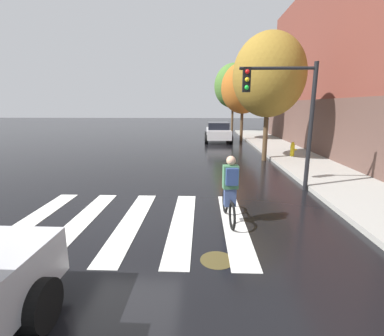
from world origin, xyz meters
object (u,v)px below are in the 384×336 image
object	(u,v)px
manhole_cover	(217,260)
fire_hydrant	(292,149)
street_tree_mid	(243,88)
traffic_light_near	(287,105)
cyclist	(230,190)
street_tree_near	(269,75)
sedan_mid	(218,132)
street_tree_far	(233,86)

from	to	relation	value
manhole_cover	fire_hydrant	distance (m)	11.34
manhole_cover	street_tree_mid	world-z (taller)	street_tree_mid
traffic_light_near	manhole_cover	bearing A→B (deg)	-118.08
traffic_light_near	fire_hydrant	bearing A→B (deg)	69.28
cyclist	street_tree_mid	bearing A→B (deg)	81.26
street_tree_near	sedan_mid	bearing A→B (deg)	104.50
street_tree_mid	sedan_mid	bearing A→B (deg)	-160.15
traffic_light_near	fire_hydrant	distance (m)	6.61
manhole_cover	sedan_mid	distance (m)	17.74
sedan_mid	cyclist	distance (m)	15.96
street_tree_near	street_tree_mid	world-z (taller)	street_tree_near
cyclist	street_tree_near	distance (m)	9.20
traffic_light_near	street_tree_far	size ratio (longest dim) A/B	0.57
fire_hydrant	street_tree_near	world-z (taller)	street_tree_near
manhole_cover	street_tree_mid	distance (m)	19.11
manhole_cover	cyclist	distance (m)	1.98
street_tree_far	sedan_mid	bearing A→B (deg)	-103.04
sedan_mid	cyclist	xyz separation A→B (m)	(-0.59, -15.95, 0.04)
cyclist	fire_hydrant	size ratio (longest dim) A/B	2.19
manhole_cover	street_tree_far	xyz separation A→B (m)	(3.03, 26.60, 4.95)
sedan_mid	fire_hydrant	xyz separation A→B (m)	(3.65, -7.35, -0.27)
sedan_mid	traffic_light_near	xyz separation A→B (m)	(1.46, -13.14, 2.06)
cyclist	sedan_mid	bearing A→B (deg)	87.89
cyclist	street_tree_far	distance (m)	25.32
fire_hydrant	street_tree_mid	distance (m)	9.02
fire_hydrant	street_tree_far	size ratio (longest dim) A/B	0.11
manhole_cover	sedan_mid	xyz separation A→B (m)	(0.97, 17.70, 0.80)
sedan_mid	cyclist	size ratio (longest dim) A/B	2.63
fire_hydrant	street_tree_far	xyz separation A→B (m)	(-1.59, 16.25, 4.42)
manhole_cover	fire_hydrant	size ratio (longest dim) A/B	0.82
manhole_cover	traffic_light_near	distance (m)	5.91
traffic_light_near	street_tree_mid	world-z (taller)	street_tree_mid
manhole_cover	traffic_light_near	world-z (taller)	traffic_light_near
sedan_mid	street_tree_far	distance (m)	10.03
street_tree_near	street_tree_mid	xyz separation A→B (m)	(-0.06, 8.56, -0.11)
traffic_light_near	fire_hydrant	size ratio (longest dim) A/B	5.38
traffic_light_near	street_tree_near	xyz separation A→B (m)	(0.57, 5.29, 1.45)
street_tree_mid	street_tree_far	distance (m)	8.22
cyclist	street_tree_mid	size ratio (longest dim) A/B	0.27
cyclist	manhole_cover	bearing A→B (deg)	-102.38
street_tree_mid	street_tree_far	bearing A→B (deg)	89.38
manhole_cover	cyclist	xyz separation A→B (m)	(0.38, 1.75, 0.84)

